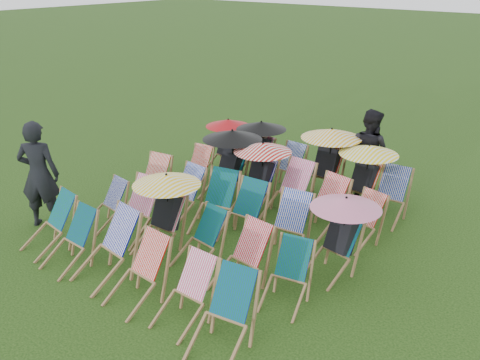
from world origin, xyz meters
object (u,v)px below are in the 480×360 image
Objects in this scene: person_rear at (369,153)px; deckchair_0 at (48,223)px; person_left at (39,174)px; deckchair_29 at (388,196)px; deckchair_5 at (222,316)px.

deckchair_0 is at bearing 73.41° from person_rear.
person_rear is (3.88, 4.88, -0.08)m from person_left.
deckchair_5 is at bearing -94.00° from deckchair_29.
person_rear is at bearing 89.33° from deckchair_5.
deckchair_29 is 1.22m from person_rear.
deckchair_0 is 5.94m from deckchair_29.
deckchair_29 is 0.52× the size of person_rear.
deckchair_29 is 0.48× the size of person_left.
deckchair_0 is 0.98× the size of deckchair_29.
deckchair_29 is 6.25m from person_left.
person_left is at bearing 164.17° from deckchair_5.
person_left reaches higher than deckchair_0.
person_left is at bearing 160.59° from deckchair_0.
deckchair_5 is at bearing 137.23° from person_left.
deckchair_5 is 4.75m from person_left.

